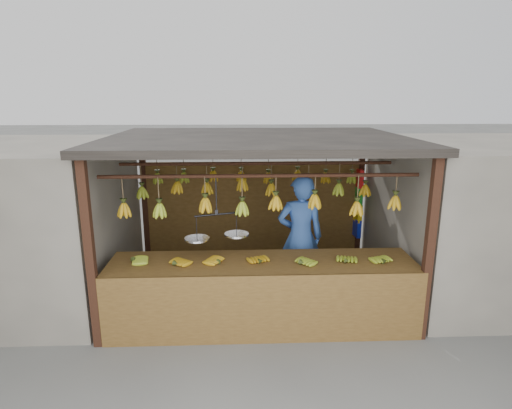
{
  "coord_description": "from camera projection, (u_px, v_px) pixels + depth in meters",
  "views": [
    {
      "loc": [
        -0.27,
        -6.23,
        2.96
      ],
      "look_at": [
        0.0,
        0.3,
        1.3
      ],
      "focal_mm": 30.0,
      "sensor_mm": 36.0,
      "label": 1
    }
  ],
  "objects": [
    {
      "name": "bag_bundles",
      "position": [
        358.0,
        204.0,
        7.9
      ],
      "size": [
        0.08,
        0.26,
        1.27
      ],
      "color": "red",
      "rests_on": "ground"
    },
    {
      "name": "balance_scale",
      "position": [
        217.0,
        234.0,
        5.47
      ],
      "size": [
        0.81,
        0.46,
        0.8
      ],
      "color": "black",
      "rests_on": "ground"
    },
    {
      "name": "hanging_bananas",
      "position": [
        257.0,
        189.0,
        6.37
      ],
      "size": [
        3.59,
        2.24,
        0.38
      ],
      "color": "#BB8A14",
      "rests_on": "ground"
    },
    {
      "name": "counter",
      "position": [
        263.0,
        279.0,
        5.39
      ],
      "size": [
        3.94,
        0.9,
        0.96
      ],
      "color": "brown",
      "rests_on": "ground"
    },
    {
      "name": "stall",
      "position": [
        256.0,
        162.0,
        6.6
      ],
      "size": [
        4.3,
        3.3,
        2.4
      ],
      "color": "black",
      "rests_on": "ground"
    },
    {
      "name": "neighbor_right",
      "position": [
        488.0,
        216.0,
        6.63
      ],
      "size": [
        3.0,
        3.0,
        2.3
      ],
      "primitive_type": "cube",
      "color": "slate",
      "rests_on": "ground"
    },
    {
      "name": "vendor",
      "position": [
        300.0,
        237.0,
        6.32
      ],
      "size": [
        0.68,
        0.45,
        1.86
      ],
      "primitive_type": "imported",
      "rotation": [
        0.0,
        0.0,
        3.15
      ],
      "color": "#3359A5",
      "rests_on": "ground"
    },
    {
      "name": "ground",
      "position": [
        257.0,
        289.0,
        6.77
      ],
      "size": [
        80.0,
        80.0,
        0.0
      ],
      "primitive_type": "plane",
      "color": "#5B5B57"
    },
    {
      "name": "neighbor_left",
      "position": [
        15.0,
        222.0,
        6.34
      ],
      "size": [
        3.0,
        3.0,
        2.3
      ],
      "primitive_type": "cube",
      "color": "slate",
      "rests_on": "ground"
    }
  ]
}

